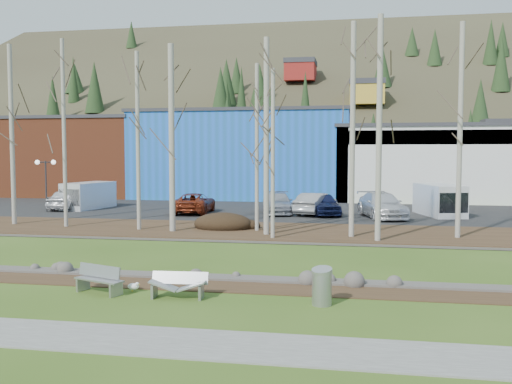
% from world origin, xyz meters
% --- Properties ---
extents(ground, '(200.00, 200.00, 0.00)m').
position_xyz_m(ground, '(0.00, 0.00, 0.00)').
color(ground, '#375417').
rests_on(ground, ground).
extents(footpath, '(80.00, 2.00, 0.04)m').
position_xyz_m(footpath, '(0.00, -3.50, 0.02)').
color(footpath, slate).
rests_on(footpath, ground).
extents(dirt_strip, '(80.00, 1.80, 0.03)m').
position_xyz_m(dirt_strip, '(0.00, 2.10, 0.01)').
color(dirt_strip, '#382616').
rests_on(dirt_strip, ground).
extents(near_bank_rocks, '(80.00, 0.80, 0.50)m').
position_xyz_m(near_bank_rocks, '(0.00, 3.10, 0.00)').
color(near_bank_rocks, '#47423D').
rests_on(near_bank_rocks, ground).
extents(river, '(80.00, 8.00, 0.90)m').
position_xyz_m(river, '(0.00, 7.20, 0.00)').
color(river, '#122130').
rests_on(river, ground).
extents(far_bank_rocks, '(80.00, 0.80, 0.46)m').
position_xyz_m(far_bank_rocks, '(0.00, 11.30, 0.00)').
color(far_bank_rocks, '#47423D').
rests_on(far_bank_rocks, ground).
extents(far_bank, '(80.00, 7.00, 0.15)m').
position_xyz_m(far_bank, '(0.00, 14.50, 0.07)').
color(far_bank, '#382616').
rests_on(far_bank, ground).
extents(parking_lot, '(80.00, 14.00, 0.14)m').
position_xyz_m(parking_lot, '(0.00, 25.00, 0.07)').
color(parking_lot, black).
rests_on(parking_lot, ground).
extents(building_brick, '(16.32, 12.24, 7.80)m').
position_xyz_m(building_brick, '(-24.00, 39.00, 3.91)').
color(building_brick, brown).
rests_on(building_brick, ground).
extents(building_blue, '(20.40, 12.24, 8.30)m').
position_xyz_m(building_blue, '(-6.00, 39.00, 4.16)').
color(building_blue, '#1B5AAB').
rests_on(building_blue, ground).
extents(building_white, '(18.36, 12.24, 6.80)m').
position_xyz_m(building_white, '(12.00, 38.98, 3.41)').
color(building_white, silver).
rests_on(building_white, ground).
extents(hillside, '(160.00, 72.00, 35.00)m').
position_xyz_m(hillside, '(0.00, 84.00, 17.50)').
color(hillside, '#352E1E').
rests_on(hillside, ground).
extents(bench_intact, '(1.77, 1.07, 0.85)m').
position_xyz_m(bench_intact, '(-3.04, 0.57, 0.43)').
color(bench_intact, '#A1A3A6').
rests_on(bench_intact, ground).
extents(bench_damaged, '(1.74, 0.68, 0.76)m').
position_xyz_m(bench_damaged, '(-0.44, 0.44, 0.38)').
color(bench_damaged, '#A1A3A6').
rests_on(bench_damaged, ground).
extents(litter_bin, '(0.73, 0.73, 0.98)m').
position_xyz_m(litter_bin, '(3.86, 0.37, 0.49)').
color(litter_bin, '#A1A3A6').
rests_on(litter_bin, ground).
extents(seagull, '(0.44, 0.21, 0.32)m').
position_xyz_m(seagull, '(-2.05, 0.89, 0.18)').
color(seagull, gold).
rests_on(seagull, ground).
extents(dirt_mound, '(3.28, 2.31, 0.64)m').
position_xyz_m(dirt_mound, '(-2.52, 14.86, 0.47)').
color(dirt_mound, black).
rests_on(dirt_mound, far_bank).
extents(birch_0, '(0.26, 0.26, 10.46)m').
position_xyz_m(birch_0, '(-15.11, 14.61, 5.38)').
color(birch_0, beige).
rests_on(birch_0, far_bank).
extents(birch_1, '(0.21, 0.21, 10.54)m').
position_xyz_m(birch_1, '(-11.50, 14.04, 5.42)').
color(birch_1, beige).
rests_on(birch_1, far_bank).
extents(birch_2, '(0.31, 0.31, 9.92)m').
position_xyz_m(birch_2, '(-4.94, 13.36, 5.11)').
color(birch_2, beige).
rests_on(birch_2, far_bank).
extents(birch_3, '(0.22, 0.22, 9.64)m').
position_xyz_m(birch_3, '(-6.96, 13.65, 4.97)').
color(birch_3, beige).
rests_on(birch_3, far_bank).
extents(birch_4, '(0.28, 0.28, 10.00)m').
position_xyz_m(birch_4, '(0.21, 13.01, 5.15)').
color(birch_4, beige).
rests_on(birch_4, far_bank).
extents(birch_5, '(0.21, 0.21, 8.93)m').
position_xyz_m(birch_5, '(0.03, 14.37, 4.62)').
color(birch_5, beige).
rests_on(birch_5, far_bank).
extents(birch_6, '(0.20, 0.20, 8.29)m').
position_xyz_m(birch_6, '(0.71, 11.91, 4.29)').
color(birch_6, beige).
rests_on(birch_6, far_bank).
extents(birch_7, '(0.27, 0.27, 10.66)m').
position_xyz_m(birch_7, '(5.79, 11.92, 5.48)').
color(birch_7, beige).
rests_on(birch_7, far_bank).
extents(birch_8, '(0.26, 0.26, 10.62)m').
position_xyz_m(birch_8, '(4.54, 12.99, 5.46)').
color(birch_8, beige).
rests_on(birch_8, far_bank).
extents(birch_9, '(0.25, 0.25, 10.53)m').
position_xyz_m(birch_9, '(9.73, 13.60, 5.42)').
color(birch_9, beige).
rests_on(birch_9, far_bank).
extents(birch_10, '(0.21, 0.21, 8.93)m').
position_xyz_m(birch_10, '(-0.52, 14.37, 4.62)').
color(birch_10, beige).
rests_on(birch_10, far_bank).
extents(street_lamp, '(1.34, 0.72, 3.69)m').
position_xyz_m(street_lamp, '(-17.00, 21.38, 3.04)').
color(street_lamp, '#262628').
rests_on(street_lamp, parking_lot).
extents(car_0, '(1.90, 4.53, 1.53)m').
position_xyz_m(car_0, '(-16.19, 23.21, 0.91)').
color(car_0, silver).
rests_on(car_0, parking_lot).
extents(car_1, '(2.72, 5.20, 1.40)m').
position_xyz_m(car_1, '(-6.36, 22.30, 0.84)').
color(car_1, maroon).
rests_on(car_1, parking_lot).
extents(car_2, '(2.83, 5.21, 1.43)m').
position_xyz_m(car_2, '(-0.64, 23.15, 0.86)').
color(car_2, '#ACADB5').
rests_on(car_2, parking_lot).
extents(car_3, '(3.02, 4.81, 1.53)m').
position_xyz_m(car_3, '(2.50, 22.72, 0.90)').
color(car_3, '#19204B').
rests_on(car_3, parking_lot).
extents(car_4, '(2.83, 4.77, 1.48)m').
position_xyz_m(car_4, '(2.04, 22.90, 0.88)').
color(car_4, '#A4A5A6').
rests_on(car_4, parking_lot).
extents(car_5, '(3.55, 5.93, 1.61)m').
position_xyz_m(car_5, '(6.37, 21.79, 0.94)').
color(car_5, silver).
rests_on(car_5, parking_lot).
extents(van_white, '(3.09, 5.08, 2.07)m').
position_xyz_m(van_white, '(10.26, 23.69, 1.18)').
color(van_white, white).
rests_on(van_white, parking_lot).
extents(van_grey, '(2.63, 4.74, 1.96)m').
position_xyz_m(van_grey, '(-15.14, 23.87, 1.12)').
color(van_grey, silver).
rests_on(van_grey, parking_lot).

